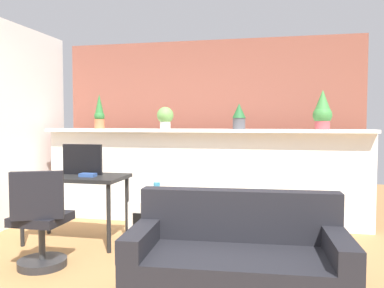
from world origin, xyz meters
The scene contains 15 objects.
ground_plane centered at (0.00, 0.00, 0.00)m, with size 12.00×12.00×0.00m, color #9E7042.
divider_wall centered at (0.00, 2.00, 0.60)m, with size 4.25×0.16×1.21m, color white.
plant_shelf centered at (0.00, 1.96, 1.23)m, with size 4.25×0.36×0.04m, color white.
brick_wall_behind centered at (0.00, 2.60, 1.25)m, with size 4.25×0.10×2.50m, color brown.
potted_plant_0 centered at (-1.40, 1.95, 1.46)m, with size 0.14×0.14×0.47m.
potted_plant_1 centered at (-0.46, 1.93, 1.40)m, with size 0.22×0.22×0.29m.
potted_plant_2 centered at (0.50, 1.95, 1.42)m, with size 0.17×0.17×0.32m.
potted_plant_3 centered at (1.51, 1.99, 1.47)m, with size 0.23×0.23×0.48m.
desk centered at (-1.20, 0.90, 0.67)m, with size 1.10×0.60×0.75m.
tv_monitor centered at (-1.15, 0.98, 0.92)m, with size 0.46×0.04×0.34m, color black.
office_chair centered at (-1.11, 0.11, 0.39)m, with size 0.51×0.52×0.91m.
side_cube_shelf centered at (-0.35, 0.99, 0.25)m, with size 0.40×0.41×0.50m.
vase_on_shelf centered at (-0.29, 1.01, 0.59)m, with size 0.07×0.07×0.19m, color teal.
book_on_desk centered at (-1.01, 0.83, 0.77)m, with size 0.17×0.10×0.04m, color #2D4C8C.
couch centered at (0.70, -0.20, 0.28)m, with size 1.60×0.85×0.80m.
Camera 1 is at (0.98, -3.05, 1.34)m, focal length 36.97 mm.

